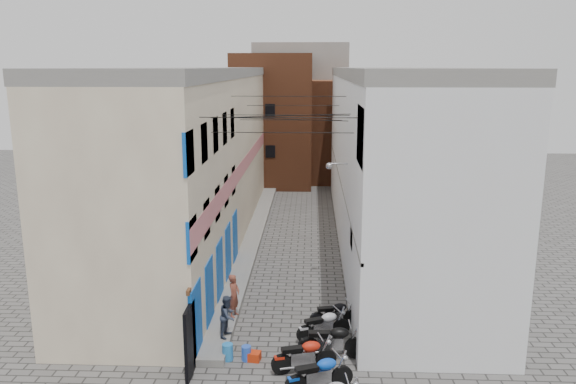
# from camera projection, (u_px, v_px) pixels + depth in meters

# --- Properties ---
(ground) EXTENTS (90.00, 90.00, 0.00)m
(ground) POSITION_uv_depth(u_px,v_px,m) (276.00, 369.00, 17.17)
(ground) COLOR #585653
(ground) RESTS_ON ground
(plinth) EXTENTS (0.90, 26.00, 0.25)m
(plinth) POSITION_uv_depth(u_px,v_px,m) (253.00, 238.00, 29.90)
(plinth) COLOR slate
(plinth) RESTS_ON ground
(building_left) EXTENTS (5.10, 27.00, 9.00)m
(building_left) POSITION_uv_depth(u_px,v_px,m) (196.00, 157.00, 29.02)
(building_left) COLOR #C1AE92
(building_left) RESTS_ON ground
(building_right) EXTENTS (5.94, 26.00, 9.00)m
(building_right) POSITION_uv_depth(u_px,v_px,m) (389.00, 158.00, 28.64)
(building_right) COLOR white
(building_right) RESTS_ON ground
(building_far_brick_left) EXTENTS (6.00, 6.00, 10.00)m
(building_far_brick_left) POSITION_uv_depth(u_px,v_px,m) (273.00, 120.00, 43.46)
(building_far_brick_left) COLOR brown
(building_far_brick_left) RESTS_ON ground
(building_far_brick_right) EXTENTS (5.00, 6.00, 8.00)m
(building_far_brick_right) POSITION_uv_depth(u_px,v_px,m) (336.00, 131.00, 45.42)
(building_far_brick_right) COLOR brown
(building_far_brick_right) RESTS_ON ground
(building_far_concrete) EXTENTS (8.00, 5.00, 11.00)m
(building_far_concrete) POSITION_uv_depth(u_px,v_px,m) (301.00, 108.00, 49.12)
(building_far_concrete) COLOR slate
(building_far_concrete) RESTS_ON ground
(far_shopfront) EXTENTS (2.00, 0.30, 2.40)m
(far_shopfront) POSITION_uv_depth(u_px,v_px,m) (298.00, 175.00, 41.48)
(far_shopfront) COLOR black
(far_shopfront) RESTS_ON ground
(overhead_wires) EXTENTS (5.80, 13.02, 1.32)m
(overhead_wires) POSITION_uv_depth(u_px,v_px,m) (287.00, 115.00, 23.07)
(overhead_wires) COLOR black
(overhead_wires) RESTS_ON ground
(motorcycle_c) EXTENTS (2.17, 1.40, 1.20)m
(motorcycle_c) POSITION_uv_depth(u_px,v_px,m) (319.00, 372.00, 15.86)
(motorcycle_c) COLOR blue
(motorcycle_c) RESTS_ON ground
(motorcycle_d) EXTENTS (2.13, 1.16, 1.18)m
(motorcycle_d) POSITION_uv_depth(u_px,v_px,m) (304.00, 354.00, 16.92)
(motorcycle_d) COLOR red
(motorcycle_d) RESTS_ON ground
(motorcycle_e) EXTENTS (2.21, 0.79, 1.26)m
(motorcycle_e) POSITION_uv_depth(u_px,v_px,m) (332.00, 339.00, 17.71)
(motorcycle_e) COLOR black
(motorcycle_e) RESTS_ON ground
(motorcycle_f) EXTENTS (2.02, 1.35, 1.12)m
(motorcycle_f) POSITION_uv_depth(u_px,v_px,m) (323.00, 324.00, 18.94)
(motorcycle_f) COLOR #BCBCC1
(motorcycle_f) RESTS_ON ground
(motorcycle_g) EXTENTS (1.88, 0.93, 1.04)m
(motorcycle_g) POSITION_uv_depth(u_px,v_px,m) (334.00, 312.00, 19.91)
(motorcycle_g) COLOR black
(motorcycle_g) RESTS_ON ground
(person_a) EXTENTS (0.52, 0.66, 1.57)m
(person_a) POSITION_uv_depth(u_px,v_px,m) (234.00, 295.00, 20.10)
(person_a) COLOR brown
(person_a) RESTS_ON plinth
(person_b) EXTENTS (0.70, 0.81, 1.41)m
(person_b) POSITION_uv_depth(u_px,v_px,m) (228.00, 316.00, 18.63)
(person_b) COLOR #343C4F
(person_b) RESTS_ON plinth
(water_jug_near) EXTENTS (0.32, 0.32, 0.48)m
(water_jug_near) POSITION_uv_depth(u_px,v_px,m) (246.00, 353.00, 17.65)
(water_jug_near) COLOR blue
(water_jug_near) RESTS_ON ground
(water_jug_far) EXTENTS (0.43, 0.43, 0.54)m
(water_jug_far) POSITION_uv_depth(u_px,v_px,m) (228.00, 352.00, 17.66)
(water_jug_far) COLOR #2A85D3
(water_jug_far) RESTS_ON ground
(red_crate) EXTENTS (0.51, 0.42, 0.29)m
(red_crate) POSITION_uv_depth(u_px,v_px,m) (253.00, 356.00, 17.66)
(red_crate) COLOR red
(red_crate) RESTS_ON ground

